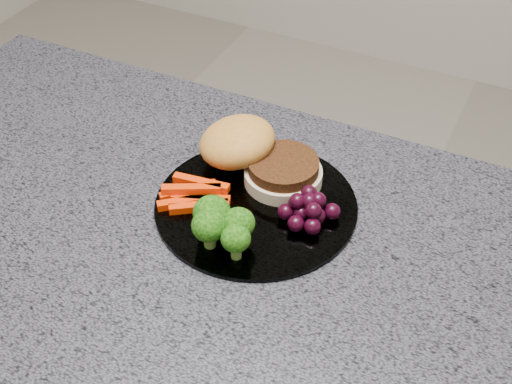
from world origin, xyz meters
TOP-DOWN VIEW (x-y plane):
  - countertop at (0.00, 0.00)m, footprint 1.20×0.60m
  - plate at (-0.03, 0.08)m, footprint 0.26×0.26m
  - burger at (-0.06, 0.14)m, footprint 0.19×0.13m
  - carrot_sticks at (-0.10, 0.05)m, footprint 0.09×0.08m
  - broccoli at (-0.03, -0.00)m, footprint 0.08×0.06m
  - grape_bunch at (0.04, 0.08)m, footprint 0.07×0.06m

SIDE VIEW (x-z plane):
  - countertop at x=0.00m, z-range 0.86..0.90m
  - plate at x=-0.03m, z-range 0.90..0.91m
  - carrot_sticks at x=-0.10m, z-range 0.90..0.92m
  - grape_bunch at x=0.04m, z-range 0.90..0.94m
  - burger at x=-0.06m, z-range 0.90..0.96m
  - broccoli at x=-0.03m, z-range 0.91..0.96m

